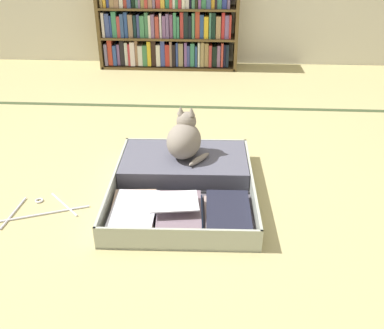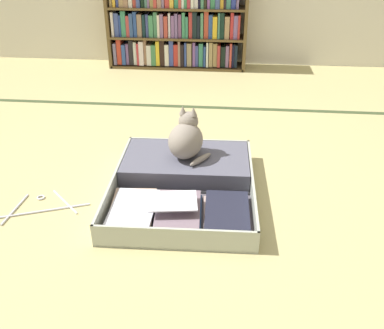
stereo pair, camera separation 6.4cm
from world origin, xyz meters
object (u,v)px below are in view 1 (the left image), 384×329
bookshelf (167,23)px  black_cat (185,139)px  open_suitcase (183,180)px  clothes_hanger (39,210)px

bookshelf → black_cat: bookshelf is taller
open_suitcase → black_cat: black_cat is taller
bookshelf → clothes_hanger: (-0.37, -2.44, -0.40)m
clothes_hanger → black_cat: bearing=30.2°
open_suitcase → bookshelf: bearing=98.1°
bookshelf → open_suitcase: bookshelf is taller
clothes_hanger → bookshelf: bearing=81.5°
open_suitcase → black_cat: size_ratio=3.24×
black_cat → clothes_hanger: black_cat is taller
bookshelf → open_suitcase: 2.24m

